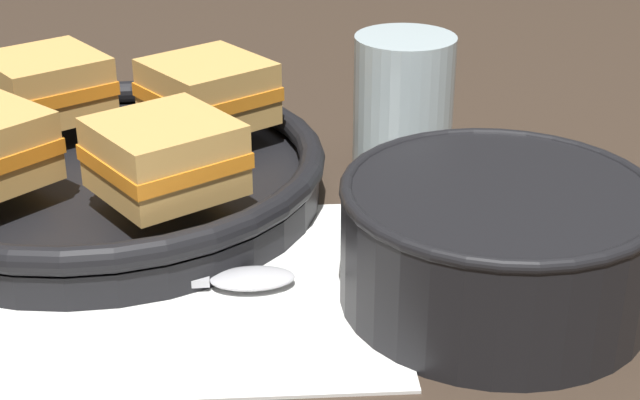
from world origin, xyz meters
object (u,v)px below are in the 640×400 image
object	(u,v)px
sandwich_near_left	(165,156)
sandwich_far_left	(46,85)
skillet	(103,175)
sandwich_near_right	(208,91)
drinking_glass	(403,106)
soup_bowl	(497,237)
spoon	(216,280)

from	to	relation	value
sandwich_near_left	sandwich_far_left	size ratio (longest dim) A/B	1.00
skillet	sandwich_near_right	size ratio (longest dim) A/B	3.84
sandwich_near_right	drinking_glass	bearing A→B (deg)	-13.37
soup_bowl	sandwich_near_right	bearing A→B (deg)	120.53
skillet	drinking_glass	size ratio (longest dim) A/B	3.89
sandwich_near_left	drinking_glass	xyz separation A→B (m)	(0.18, 0.08, -0.01)
spoon	sandwich_far_left	size ratio (longest dim) A/B	1.50
sandwich_near_right	sandwich_far_left	xyz separation A→B (m)	(-0.12, 0.04, 0.00)
sandwich_far_left	drinking_glass	world-z (taller)	drinking_glass
soup_bowl	sandwich_far_left	bearing A→B (deg)	132.82
sandwich_near_right	drinking_glass	xyz separation A→B (m)	(0.14, -0.03, -0.01)
spoon	sandwich_far_left	distance (m)	0.25
skillet	sandwich_near_right	distance (m)	0.10
skillet	sandwich_far_left	distance (m)	0.10
sandwich_near_left	drinking_glass	size ratio (longest dim) A/B	1.00
skillet	spoon	bearing A→B (deg)	-67.42
sandwich_near_left	sandwich_far_left	world-z (taller)	same
soup_bowl	drinking_glass	size ratio (longest dim) A/B	1.70
spoon	sandwich_near_right	distance (m)	0.19
sandwich_near_left	skillet	bearing A→B (deg)	115.74
sandwich_near_left	soup_bowl	bearing A→B (deg)	-32.28
soup_bowl	sandwich_near_left	bearing A→B (deg)	147.72
sandwich_near_left	sandwich_near_right	world-z (taller)	same
skillet	sandwich_far_left	bearing A→B (deg)	114.03
spoon	sandwich_near_left	size ratio (longest dim) A/B	1.50
sandwich_near_left	spoon	bearing A→B (deg)	-71.69
sandwich_near_right	sandwich_far_left	world-z (taller)	same
skillet	sandwich_near_left	size ratio (longest dim) A/B	3.88
spoon	sandwich_far_left	xyz separation A→B (m)	(-0.09, 0.22, 0.06)
soup_bowl	sandwich_near_left	distance (m)	0.21
spoon	sandwich_near_right	size ratio (longest dim) A/B	1.49
sandwich_near_left	sandwich_far_left	bearing A→B (deg)	114.91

